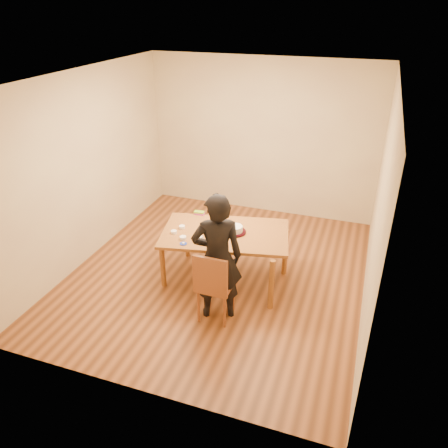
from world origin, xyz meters
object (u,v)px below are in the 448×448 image
(cake, at_px, (235,229))
(person, at_px, (217,258))
(cake_plate, at_px, (235,232))
(dining_chair, at_px, (216,286))
(dining_table, at_px, (225,234))

(cake, distance_m, person, 0.77)
(cake_plate, bearing_deg, cake, 0.00)
(cake_plate, xyz_separation_m, person, (0.02, -0.77, 0.06))
(dining_chair, bearing_deg, person, 90.99)
(dining_table, distance_m, person, 0.75)
(cake_plate, height_order, cake, cake)
(cake_plate, bearing_deg, dining_table, -164.37)
(dining_table, height_order, dining_chair, dining_table)
(cake, bearing_deg, person, -88.15)
(cake, bearing_deg, dining_table, -164.37)
(dining_table, distance_m, cake, 0.15)
(dining_table, height_order, cake, cake)
(dining_table, bearing_deg, person, -90.18)
(dining_chair, bearing_deg, cake, 92.74)
(cake, relative_size, person, 0.13)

